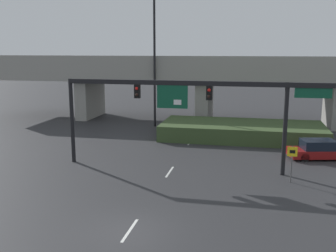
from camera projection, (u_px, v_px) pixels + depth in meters
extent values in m
plane|color=#2D2D30|center=(130.00, 230.00, 18.11)|extent=(160.00, 160.00, 0.00)
cube|color=silver|center=(130.00, 230.00, 18.12)|extent=(0.14, 2.40, 0.01)
cube|color=silver|center=(170.00, 172.00, 26.73)|extent=(0.14, 2.40, 0.01)
cube|color=silver|center=(190.00, 142.00, 35.34)|extent=(0.14, 2.40, 0.01)
cube|color=silver|center=(202.00, 124.00, 43.95)|extent=(0.14, 2.40, 0.01)
cube|color=silver|center=(211.00, 111.00, 52.55)|extent=(0.14, 2.40, 0.01)
cylinder|color=black|center=(72.00, 121.00, 28.59)|extent=(0.28, 0.28, 6.14)
cylinder|color=black|center=(285.00, 130.00, 25.52)|extent=(0.28, 0.28, 6.14)
cube|color=black|center=(194.00, 83.00, 26.20)|extent=(17.81, 0.32, 0.32)
cube|color=black|center=(137.00, 91.00, 27.13)|extent=(0.40, 0.28, 0.95)
sphere|color=red|center=(137.00, 88.00, 26.92)|extent=(0.22, 0.22, 0.22)
sphere|color=black|center=(137.00, 95.00, 27.00)|extent=(0.22, 0.22, 0.22)
cube|color=black|center=(209.00, 93.00, 26.11)|extent=(0.40, 0.28, 0.95)
sphere|color=red|center=(209.00, 90.00, 25.90)|extent=(0.22, 0.22, 0.22)
sphere|color=black|center=(209.00, 96.00, 25.98)|extent=(0.22, 0.22, 0.22)
cube|color=#0F4C33|center=(172.00, 97.00, 26.58)|extent=(2.11, 0.08, 1.57)
cube|color=white|center=(177.00, 102.00, 26.52)|extent=(0.53, 0.03, 0.34)
cube|color=#0F4C33|center=(313.00, 93.00, 24.67)|extent=(2.26, 0.07, 0.64)
cylinder|color=#4C4C4C|center=(292.00, 164.00, 24.40)|extent=(0.08, 0.08, 2.35)
cube|color=yellow|center=(292.00, 152.00, 24.19)|extent=(0.60, 0.03, 0.60)
cube|color=black|center=(292.00, 152.00, 24.18)|extent=(0.33, 0.01, 0.21)
cylinder|color=black|center=(154.00, 54.00, 41.06)|extent=(0.24, 0.24, 15.46)
cube|color=gray|center=(205.00, 72.00, 44.41)|extent=(49.36, 7.48, 1.98)
cube|color=gray|center=(201.00, 60.00, 40.74)|extent=(49.36, 0.40, 0.90)
cube|color=gray|center=(91.00, 98.00, 47.92)|extent=(1.40, 5.99, 4.62)
cube|color=gray|center=(205.00, 101.00, 45.05)|extent=(1.40, 5.99, 4.62)
cube|color=gray|center=(334.00, 105.00, 42.18)|extent=(1.40, 5.99, 4.62)
cube|color=#384C28|center=(242.00, 131.00, 36.58)|extent=(14.82, 6.36, 1.42)
cube|color=maroon|center=(320.00, 153.00, 29.94)|extent=(5.04, 2.88, 0.59)
cube|color=black|center=(318.00, 144.00, 29.82)|extent=(2.78, 2.20, 0.69)
cylinder|color=black|center=(335.00, 151.00, 30.80)|extent=(0.67, 0.35, 0.64)
cylinder|color=black|center=(297.00, 152.00, 30.78)|extent=(0.67, 0.35, 0.64)
cylinder|color=black|center=(305.00, 157.00, 29.14)|extent=(0.67, 0.35, 0.64)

